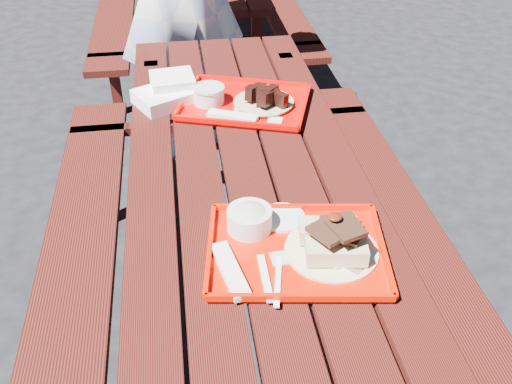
% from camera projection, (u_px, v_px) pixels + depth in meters
% --- Properties ---
extents(ground, '(60.00, 60.00, 0.00)m').
position_uv_depth(ground, '(250.00, 341.00, 2.20)').
color(ground, black).
rests_on(ground, ground).
extents(picnic_table_near, '(1.41, 2.40, 0.75)m').
position_uv_depth(picnic_table_near, '(249.00, 229.00, 1.87)').
color(picnic_table_near, '#43130C').
rests_on(picnic_table_near, ground).
extents(near_tray, '(0.51, 0.42, 0.15)m').
position_uv_depth(near_tray, '(296.00, 239.00, 1.49)').
color(near_tray, red).
rests_on(near_tray, picnic_table_near).
extents(far_tray, '(0.55, 0.49, 0.08)m').
position_uv_depth(far_tray, '(242.00, 101.00, 2.15)').
color(far_tray, '#DA0300').
rests_on(far_tray, picnic_table_near).
extents(white_cloth, '(0.29, 0.26, 0.10)m').
position_uv_depth(white_cloth, '(169.00, 92.00, 2.17)').
color(white_cloth, white).
rests_on(white_cloth, picnic_table_near).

